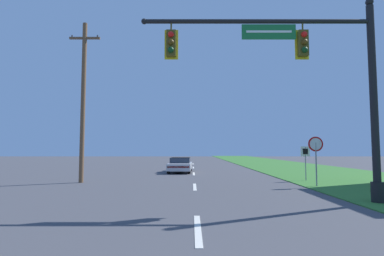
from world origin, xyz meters
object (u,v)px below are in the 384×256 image
(signal_mast, at_px, (314,78))
(utility_pole_near, at_px, (82,99))
(car_ahead, at_px, (179,165))
(route_sign_post, at_px, (304,155))
(stop_sign, at_px, (314,150))

(signal_mast, distance_m, utility_pole_near, 12.66)
(signal_mast, bearing_deg, utility_pole_near, 148.63)
(car_ahead, distance_m, utility_pole_near, 10.37)
(signal_mast, relative_size, car_ahead, 1.88)
(route_sign_post, bearing_deg, utility_pole_near, -176.00)
(route_sign_post, relative_size, utility_pole_near, 0.22)
(stop_sign, bearing_deg, utility_pole_near, 171.28)
(stop_sign, distance_m, utility_pole_near, 13.14)
(car_ahead, height_order, route_sign_post, route_sign_post)
(car_ahead, bearing_deg, route_sign_post, -41.27)
(car_ahead, bearing_deg, utility_pole_near, -124.50)
(signal_mast, bearing_deg, stop_sign, 68.25)
(car_ahead, distance_m, stop_sign, 12.24)
(stop_sign, relative_size, route_sign_post, 1.23)
(signal_mast, distance_m, route_sign_post, 8.41)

